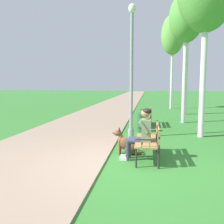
% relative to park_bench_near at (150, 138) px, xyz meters
% --- Properties ---
extents(ground_plane, '(120.00, 120.00, 0.00)m').
position_rel_park_bench_near_xyz_m(ground_plane, '(-0.70, -0.65, -0.51)').
color(ground_plane, '#33752D').
extents(paved_path, '(3.62, 60.00, 0.04)m').
position_rel_park_bench_near_xyz_m(paved_path, '(-2.83, 23.35, -0.49)').
color(paved_path, gray).
rests_on(paved_path, ground).
extents(park_bench_near, '(0.55, 1.50, 0.85)m').
position_rel_park_bench_near_xyz_m(park_bench_near, '(0.00, 0.00, 0.00)').
color(park_bench_near, olive).
rests_on(park_bench_near, ground).
extents(park_bench_mid, '(0.55, 1.50, 0.85)m').
position_rel_park_bench_near_xyz_m(park_bench_mid, '(-0.13, 4.82, 0.00)').
color(park_bench_mid, olive).
rests_on(park_bench_mid, ground).
extents(person_seated_on_near_bench, '(0.74, 0.49, 1.25)m').
position_rel_park_bench_near_xyz_m(person_seated_on_near_bench, '(-0.21, -0.11, 0.17)').
color(person_seated_on_near_bench, '#33384C').
rests_on(person_seated_on_near_bench, ground).
extents(dog_brown, '(0.83, 0.29, 0.71)m').
position_rel_park_bench_near_xyz_m(dog_brown, '(-0.60, 0.28, -0.25)').
color(dog_brown, brown).
rests_on(dog_brown, ground).
extents(lamp_post_near, '(0.24, 0.24, 4.39)m').
position_rel_park_bench_near_xyz_m(lamp_post_near, '(-0.63, 2.31, 1.76)').
color(lamp_post_near, gray).
rests_on(lamp_post_near, ground).
extents(birch_tree_third, '(1.55, 1.67, 5.93)m').
position_rel_park_bench_near_xyz_m(birch_tree_third, '(1.57, 5.89, 4.23)').
color(birch_tree_third, silver).
rests_on(birch_tree_third, ground).
extents(birch_tree_fourth, '(1.85, 1.67, 6.49)m').
position_rel_park_bench_near_xyz_m(birch_tree_fourth, '(2.08, 9.13, 4.79)').
color(birch_tree_fourth, silver).
rests_on(birch_tree_fourth, ground).
extents(birch_tree_fifth, '(1.63, 1.56, 6.75)m').
position_rel_park_bench_near_xyz_m(birch_tree_fifth, '(1.58, 12.52, 4.76)').
color(birch_tree_fifth, silver).
rests_on(birch_tree_fifth, ground).
extents(litter_bin, '(0.36, 0.36, 0.70)m').
position_rel_park_bench_near_xyz_m(litter_bin, '(-0.34, 3.37, -0.16)').
color(litter_bin, '#2D6638').
rests_on(litter_bin, ground).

